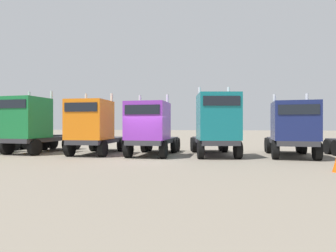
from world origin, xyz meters
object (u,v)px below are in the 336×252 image
Objects in this scene: semi_truck_green at (32,125)px; semi_truck_purple at (151,128)px; semi_truck_orange at (94,126)px; semi_truck_teal at (216,125)px; semi_truck_navy at (292,129)px.

semi_truck_purple is (8.58, -0.22, -0.22)m from semi_truck_green.
semi_truck_orange is at bearing -89.47° from semi_truck_purple.
semi_truck_teal is (12.72, 0.20, -0.01)m from semi_truck_green.
semi_truck_green is at bearing -92.36° from semi_truck_orange.
semi_truck_purple is 4.16m from semi_truck_teal.
semi_truck_green is 12.72m from semi_truck_teal.
semi_truck_green is at bearing -83.65° from semi_truck_navy.
semi_truck_purple is at bearing 92.82° from semi_truck_green.
semi_truck_orange is 3.95m from semi_truck_purple.
semi_truck_orange is at bearing 92.96° from semi_truck_green.
semi_truck_orange is 1.01× the size of semi_truck_purple.
semi_truck_teal reaches higher than semi_truck_green.
semi_truck_teal is at bearing -81.92° from semi_truck_navy.
semi_truck_navy is at bearing 83.45° from semi_truck_teal.
semi_truck_teal is at bearing 97.92° from semi_truck_purple.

